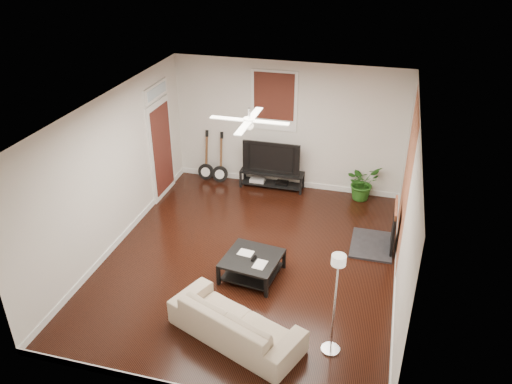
% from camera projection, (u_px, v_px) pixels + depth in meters
% --- Properties ---
extents(room, '(5.01, 6.01, 2.81)m').
position_uv_depth(room, '(250.00, 190.00, 8.41)').
color(room, black).
rests_on(room, ground).
extents(brick_accent, '(0.02, 2.20, 2.80)m').
position_uv_depth(brick_accent, '(407.00, 181.00, 8.69)').
color(brick_accent, '#A45935').
rests_on(brick_accent, floor).
extents(fireplace, '(0.80, 1.10, 0.92)m').
position_uv_depth(fireplace, '(383.00, 226.00, 9.20)').
color(fireplace, black).
rests_on(fireplace, floor).
extents(window_back, '(1.00, 0.06, 1.30)m').
position_uv_depth(window_back, '(274.00, 101.00, 10.75)').
color(window_back, '#3C1A10').
rests_on(window_back, wall_back).
extents(door_left, '(0.08, 1.00, 2.50)m').
position_uv_depth(door_left, '(161.00, 140.00, 10.66)').
color(door_left, white).
rests_on(door_left, wall_left).
extents(tv_stand, '(1.41, 0.38, 0.39)m').
position_uv_depth(tv_stand, '(272.00, 179.00, 11.41)').
color(tv_stand, black).
rests_on(tv_stand, floor).
extents(tv, '(1.26, 0.17, 0.73)m').
position_uv_depth(tv, '(272.00, 156.00, 11.16)').
color(tv, black).
rests_on(tv, tv_stand).
extents(coffee_table, '(1.00, 1.00, 0.38)m').
position_uv_depth(coffee_table, '(252.00, 267.00, 8.58)').
color(coffee_table, black).
rests_on(coffee_table, floor).
extents(sofa, '(2.13, 1.47, 0.58)m').
position_uv_depth(sofa, '(236.00, 322.00, 7.26)').
color(sofa, '#BEA58E').
rests_on(sofa, floor).
extents(floor_lamp, '(0.35, 0.35, 1.62)m').
position_uv_depth(floor_lamp, '(334.00, 305.00, 6.79)').
color(floor_lamp, white).
rests_on(floor_lamp, floor).
extents(potted_plant, '(0.92, 0.91, 0.77)m').
position_uv_depth(potted_plant, '(362.00, 182.00, 10.88)').
color(potted_plant, '#255C1A').
rests_on(potted_plant, floor).
extents(guitar_left, '(0.37, 0.27, 1.18)m').
position_uv_depth(guitar_left, '(205.00, 157.00, 11.55)').
color(guitar_left, black).
rests_on(guitar_left, floor).
extents(guitar_right, '(0.40, 0.30, 1.18)m').
position_uv_depth(guitar_right, '(219.00, 159.00, 11.45)').
color(guitar_right, black).
rests_on(guitar_right, floor).
extents(ceiling_fan, '(1.24, 1.24, 0.32)m').
position_uv_depth(ceiling_fan, '(249.00, 121.00, 7.85)').
color(ceiling_fan, white).
rests_on(ceiling_fan, ceiling).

